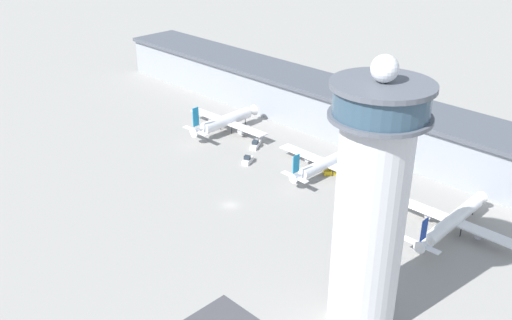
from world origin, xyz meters
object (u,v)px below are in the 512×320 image
at_px(service_truck_water, 248,160).
at_px(airplane_gate_alpha, 226,121).
at_px(service_truck_catering, 334,171).
at_px(airplane_gate_bravo, 327,163).
at_px(airplane_gate_charlie, 453,221).
at_px(control_tower, 371,205).
at_px(service_truck_baggage, 256,144).
at_px(service_truck_fuel, 349,227).

bearing_deg(service_truck_water, airplane_gate_alpha, 152.94).
height_order(service_truck_catering, service_truck_water, service_truck_water).
relative_size(airplane_gate_alpha, airplane_gate_bravo, 0.95).
relative_size(airplane_gate_bravo, airplane_gate_charlie, 1.13).
distance_m(airplane_gate_charlie, service_truck_water, 73.27).
height_order(control_tower, airplane_gate_alpha, control_tower).
relative_size(control_tower, airplane_gate_charlie, 1.66).
height_order(airplane_gate_alpha, service_truck_water, airplane_gate_alpha).
relative_size(airplane_gate_charlie, service_truck_water, 6.12).
xyz_separation_m(control_tower, service_truck_water, (-75.47, 37.99, -29.02)).
bearing_deg(service_truck_baggage, service_truck_fuel, -19.90).
xyz_separation_m(airplane_gate_alpha, service_truck_baggage, (18.28, -1.66, -3.68)).
distance_m(service_truck_fuel, service_truck_water, 52.25).
distance_m(control_tower, service_truck_baggage, 101.14).
xyz_separation_m(control_tower, service_truck_fuel, (-24.15, 28.23, -28.92)).
height_order(airplane_gate_charlie, service_truck_catering, airplane_gate_charlie).
bearing_deg(airplane_gate_charlie, service_truck_catering, 173.58).
bearing_deg(airplane_gate_charlie, airplane_gate_bravo, 175.71).
relative_size(service_truck_catering, service_truck_fuel, 0.94).
relative_size(airplane_gate_alpha, service_truck_fuel, 5.44).
xyz_separation_m(service_truck_baggage, service_truck_water, (7.72, -11.62, 0.06)).
bearing_deg(service_truck_water, service_truck_catering, 28.90).
bearing_deg(service_truck_fuel, airplane_gate_alpha, 163.41).
distance_m(control_tower, service_truck_catering, 77.50).
bearing_deg(service_truck_fuel, airplane_gate_bravo, 139.28).
height_order(control_tower, service_truck_catering, control_tower).
bearing_deg(airplane_gate_charlie, service_truck_baggage, 178.51).
xyz_separation_m(airplane_gate_alpha, service_truck_water, (26.00, -13.28, -3.62)).
height_order(airplane_gate_charlie, service_truck_fuel, airplane_gate_charlie).
height_order(control_tower, airplane_gate_bravo, control_tower).
distance_m(airplane_gate_bravo, service_truck_catering, 3.86).
height_order(control_tower, service_truck_water, control_tower).
distance_m(airplane_gate_charlie, service_truck_baggage, 80.39).
distance_m(control_tower, airplane_gate_bravo, 76.61).
height_order(airplane_gate_alpha, service_truck_baggage, airplane_gate_alpha).
bearing_deg(control_tower, airplane_gate_alpha, 153.19).
bearing_deg(airplane_gate_bravo, control_tower, -45.21).
bearing_deg(service_truck_fuel, airplane_gate_charlie, 42.24).
bearing_deg(airplane_gate_bravo, service_truck_catering, 39.58).
xyz_separation_m(service_truck_catering, service_truck_water, (-26.64, -14.71, 0.06)).
xyz_separation_m(airplane_gate_charlie, service_truck_water, (-72.58, -9.54, -3.02)).
bearing_deg(airplane_gate_alpha, airplane_gate_charlie, -2.18).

